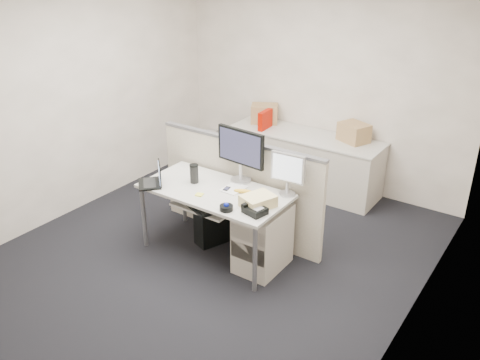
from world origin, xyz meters
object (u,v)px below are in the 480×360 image
Objects in this scene: desk at (215,196)px; laptop at (149,175)px; desk_phone at (255,210)px; monitor_main at (241,156)px.

laptop is at bearing -155.70° from desk.
laptop reaches higher than desk.
laptop reaches higher than desk_phone.
desk_phone is at bearing -39.75° from monitor_main.
desk is 0.63m from desk_phone.
laptop is at bearing -134.96° from monitor_main.
monitor_main is 0.95m from laptop.
laptop is 1.50× the size of desk_phone.
desk_phone is (1.22, 0.10, -0.08)m from laptop.
laptop is at bearing -162.04° from desk_phone.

